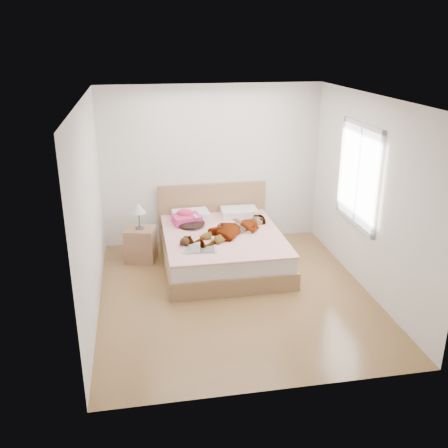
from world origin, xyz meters
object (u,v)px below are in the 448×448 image
phone (195,216)px  magazine (199,249)px  towel (186,218)px  plush_toy (185,241)px  woman (232,227)px  nightstand (141,242)px  coffee_mug (214,240)px  bed (222,246)px

phone → magazine: size_ratio=0.18×
towel → magazine: bearing=-86.4°
towel → plush_toy: towel is taller
woman → towel: bearing=-166.2°
phone → nightstand: 0.93m
towel → plush_toy: (-0.11, -0.88, -0.03)m
magazine → coffee_mug: bearing=41.8°
magazine → nightstand: size_ratio=0.52×
coffee_mug → woman: bearing=43.9°
phone → magazine: 0.94m
woman → coffee_mug: woman is taller
magazine → nightstand: nightstand is taller
nightstand → magazine: bearing=-48.8°
bed → phone: bearing=140.1°
plush_toy → nightstand: size_ratio=0.25×
bed → plush_toy: size_ratio=8.90×
coffee_mug → plush_toy: 0.42m
woman → nightstand: bearing=-140.8°
towel → coffee_mug: size_ratio=4.23×
coffee_mug → nightstand: nightstand is taller
coffee_mug → nightstand: size_ratio=0.12×
woman → bed: size_ratio=0.71×
magazine → plush_toy: 0.27m
woman → bed: 0.38m
towel → plush_toy: 0.89m
bed → magazine: (-0.42, -0.62, 0.24)m
plush_toy → nightstand: bearing=130.8°
magazine → nightstand: 1.23m
phone → magazine: (-0.06, -0.92, -0.16)m
woman → plush_toy: 0.81m
phone → towel: towel is taller
phone → nightstand: nightstand is taller
plush_toy → woman: bearing=24.0°
phone → magazine: bearing=-128.7°
plush_toy → phone: bearing=71.8°
phone → bed: bearing=-74.8°
phone → woman: bearing=-73.6°
towel → magazine: 1.08m
woman → towel: size_ratio=3.13×
phone → coffee_mug: 0.74m
phone → towel: (-0.13, 0.15, -0.08)m
coffee_mug → plush_toy: plush_toy is taller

